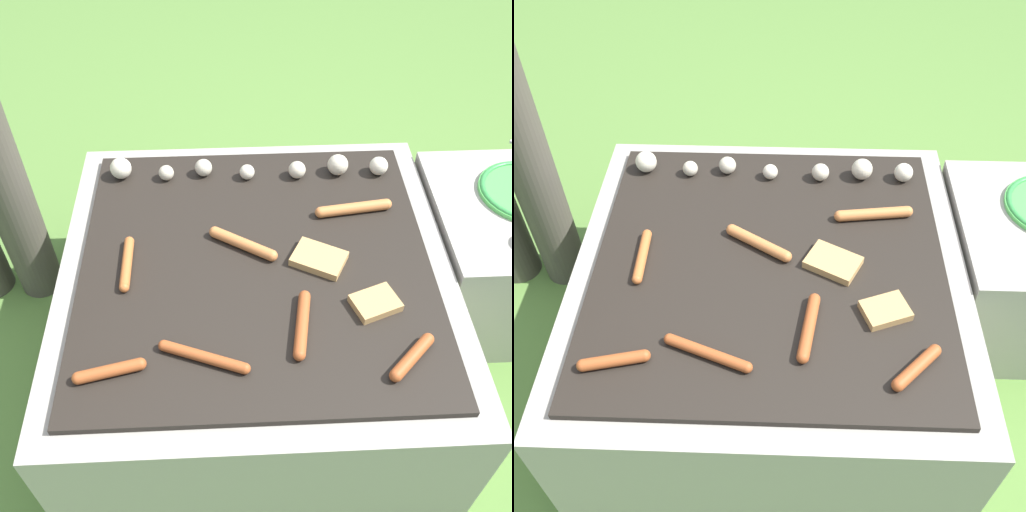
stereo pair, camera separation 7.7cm
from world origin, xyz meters
TOP-DOWN VIEW (x-y plane):
  - ground_plane at (0.00, 0.00)m, footprint 14.00×14.00m
  - grill at (0.00, 0.00)m, footprint 0.95×0.95m
  - side_ledge at (0.73, 0.17)m, footprint 0.49×0.48m
  - sausage_back_right at (0.09, -0.20)m, footprint 0.05×0.18m
  - sausage_front_left at (-0.31, -0.30)m, footprint 0.15×0.05m
  - sausage_front_right at (-0.03, 0.05)m, footprint 0.16×0.11m
  - sausage_mid_right at (-0.12, -0.27)m, footprint 0.19×0.09m
  - sausage_back_center at (0.26, 0.16)m, footprint 0.20×0.05m
  - sausage_front_center at (0.31, -0.29)m, footprint 0.11×0.11m
  - sausage_back_left at (-0.31, -0.00)m, footprint 0.03×0.17m
  - bread_slice_right at (0.26, -0.15)m, footprint 0.12×0.11m
  - bread_slice_left at (0.15, -0.01)m, footprint 0.15×0.13m
  - mushroom_row at (0.01, 0.32)m, footprint 0.76×0.07m

SIDE VIEW (x-z plane):
  - ground_plane at x=0.00m, z-range 0.00..0.00m
  - grill at x=0.00m, z-range 0.00..0.38m
  - side_ledge at x=0.73m, z-range 0.00..0.38m
  - bread_slice_right at x=0.26m, z-range 0.38..0.40m
  - bread_slice_left at x=0.15m, z-range 0.38..0.40m
  - sausage_back_left at x=-0.31m, z-range 0.38..0.40m
  - sausage_mid_right at x=-0.12m, z-range 0.38..0.40m
  - sausage_front_left at x=-0.31m, z-range 0.38..0.40m
  - sausage_back_right at x=0.09m, z-range 0.38..0.40m
  - sausage_front_center at x=0.31m, z-range 0.38..0.40m
  - sausage_front_right at x=-0.03m, z-range 0.38..0.40m
  - sausage_back_center at x=0.26m, z-range 0.38..0.41m
  - mushroom_row at x=0.01m, z-range 0.37..0.43m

